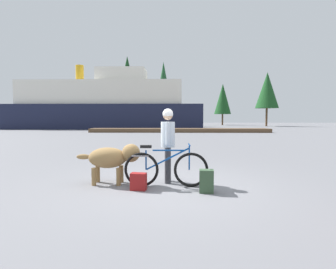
{
  "coord_description": "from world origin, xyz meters",
  "views": [
    {
      "loc": [
        0.16,
        -5.63,
        1.48
      ],
      "look_at": [
        0.01,
        1.78,
        1.02
      ],
      "focal_mm": 28.1,
      "sensor_mm": 36.0,
      "label": 1
    }
  ],
  "objects_px": {
    "bicycle": "(166,168)",
    "dog": "(113,158)",
    "backpack": "(206,181)",
    "person_cyclist": "(168,138)",
    "handbag_pannier": "(139,182)",
    "ferry_boat": "(104,106)"
  },
  "relations": [
    {
      "from": "bicycle",
      "to": "dog",
      "type": "bearing_deg",
      "value": 168.98
    },
    {
      "from": "bicycle",
      "to": "backpack",
      "type": "bearing_deg",
      "value": -27.3
    },
    {
      "from": "dog",
      "to": "backpack",
      "type": "height_order",
      "value": "dog"
    },
    {
      "from": "bicycle",
      "to": "person_cyclist",
      "type": "relative_size",
      "value": 1.07
    },
    {
      "from": "person_cyclist",
      "to": "handbag_pannier",
      "type": "bearing_deg",
      "value": -130.88
    },
    {
      "from": "handbag_pannier",
      "to": "bicycle",
      "type": "bearing_deg",
      "value": 26.3
    },
    {
      "from": "handbag_pannier",
      "to": "ferry_boat",
      "type": "xyz_separation_m",
      "value": [
        -9.15,
        32.0,
        2.98
      ]
    },
    {
      "from": "bicycle",
      "to": "backpack",
      "type": "distance_m",
      "value": 0.95
    },
    {
      "from": "handbag_pannier",
      "to": "backpack",
      "type": "bearing_deg",
      "value": -6.41
    },
    {
      "from": "person_cyclist",
      "to": "backpack",
      "type": "xyz_separation_m",
      "value": [
        0.79,
        -0.84,
        -0.79
      ]
    },
    {
      "from": "person_cyclist",
      "to": "ferry_boat",
      "type": "xyz_separation_m",
      "value": [
        -9.74,
        31.32,
        2.13
      ]
    },
    {
      "from": "backpack",
      "to": "handbag_pannier",
      "type": "distance_m",
      "value": 1.39
    },
    {
      "from": "dog",
      "to": "ferry_boat",
      "type": "xyz_separation_m",
      "value": [
        -8.5,
        31.49,
        2.56
      ]
    },
    {
      "from": "handbag_pannier",
      "to": "dog",
      "type": "bearing_deg",
      "value": 142.17
    },
    {
      "from": "backpack",
      "to": "ferry_boat",
      "type": "bearing_deg",
      "value": 108.12
    },
    {
      "from": "handbag_pannier",
      "to": "person_cyclist",
      "type": "bearing_deg",
      "value": 49.12
    },
    {
      "from": "person_cyclist",
      "to": "ferry_boat",
      "type": "height_order",
      "value": "ferry_boat"
    },
    {
      "from": "person_cyclist",
      "to": "bicycle",
      "type": "bearing_deg",
      "value": -95.65
    },
    {
      "from": "person_cyclist",
      "to": "dog",
      "type": "bearing_deg",
      "value": -171.91
    },
    {
      "from": "bicycle",
      "to": "dog",
      "type": "relative_size",
      "value": 1.26
    },
    {
      "from": "dog",
      "to": "handbag_pannier",
      "type": "bearing_deg",
      "value": -37.83
    },
    {
      "from": "ferry_boat",
      "to": "bicycle",
      "type": "bearing_deg",
      "value": -73.01
    }
  ]
}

